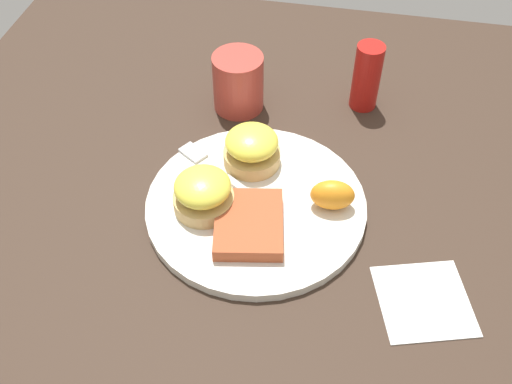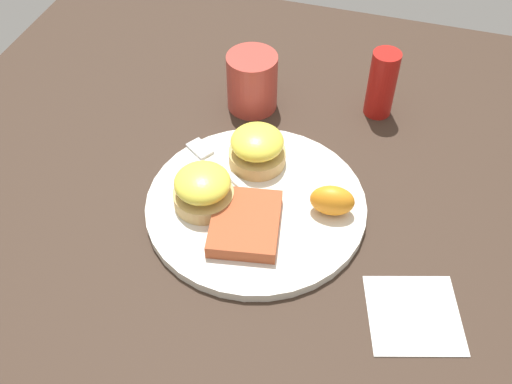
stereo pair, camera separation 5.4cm
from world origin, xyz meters
TOP-DOWN VIEW (x-y plane):
  - ground_plane at (0.00, 0.00)m, footprint 1.10×1.10m
  - plate at (0.00, 0.00)m, footprint 0.30×0.30m
  - sandwich_benedict_left at (0.08, 0.02)m, footprint 0.08×0.08m
  - sandwich_benedict_right at (-0.02, 0.07)m, footprint 0.08×0.08m
  - hashbrown_patty at (-0.05, 0.00)m, footprint 0.12×0.11m
  - orange_wedge at (0.01, -0.10)m, footprint 0.04×0.06m
  - fork at (0.04, 0.06)m, footprint 0.12×0.17m
  - cup at (0.22, 0.07)m, footprint 0.11×0.08m
  - napkin at (-0.11, -0.23)m, footprint 0.14×0.14m
  - condiment_bottle at (0.26, -0.13)m, footprint 0.04×0.04m

SIDE VIEW (x-z plane):
  - ground_plane at x=0.00m, z-range 0.00..0.00m
  - napkin at x=-0.11m, z-range 0.00..0.00m
  - plate at x=0.00m, z-range 0.00..0.01m
  - fork at x=0.04m, z-range 0.01..0.02m
  - hashbrown_patty at x=-0.05m, z-range 0.01..0.03m
  - orange_wedge at x=0.01m, z-range 0.01..0.06m
  - sandwich_benedict_left at x=0.08m, z-range 0.01..0.07m
  - sandwich_benedict_right at x=-0.02m, z-range 0.01..0.07m
  - cup at x=0.22m, z-range 0.00..0.09m
  - condiment_bottle at x=0.26m, z-range 0.00..0.11m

